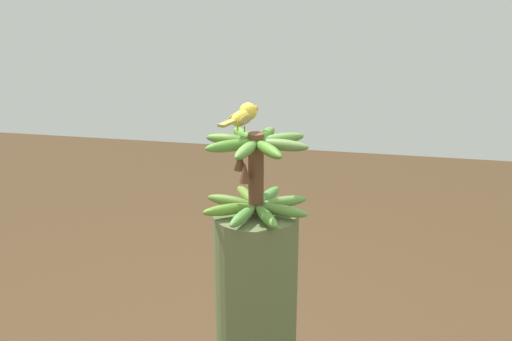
% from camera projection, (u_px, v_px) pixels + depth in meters
% --- Properties ---
extents(banana_bunch, '(0.33, 0.33, 0.25)m').
position_uv_depth(banana_bunch, '(255.00, 174.00, 1.82)').
color(banana_bunch, brown).
rests_on(banana_bunch, banana_tree).
extents(perched_bird, '(0.19, 0.08, 0.08)m').
position_uv_depth(perched_bird, '(244.00, 115.00, 1.80)').
color(perched_bird, '#C68933').
rests_on(perched_bird, banana_bunch).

